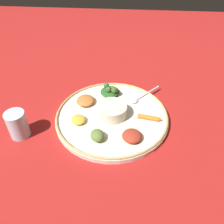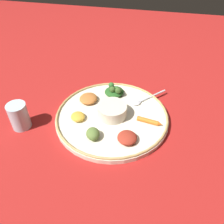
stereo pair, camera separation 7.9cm
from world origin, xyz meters
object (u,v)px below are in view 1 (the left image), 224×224
at_px(center_bowl, 112,110).
at_px(greens_pile, 110,91).
at_px(spoon, 141,97).
at_px(drinking_glass, 18,126).
at_px(carrot_near_spoon, 150,118).

xyz_separation_m(center_bowl, greens_pile, (-0.02, 0.12, -0.01)).
xyz_separation_m(spoon, drinking_glass, (-0.39, -0.21, 0.02)).
bearing_deg(greens_pile, center_bowl, -81.89).
bearing_deg(spoon, drinking_glass, -152.01).
distance_m(carrot_near_spoon, drinking_glass, 0.43).
relative_size(spoon, greens_pile, 1.26).
height_order(spoon, carrot_near_spoon, carrot_near_spoon).
xyz_separation_m(center_bowl, carrot_near_spoon, (0.13, -0.01, -0.02)).
xyz_separation_m(carrot_near_spoon, drinking_glass, (-0.42, -0.09, 0.02)).
bearing_deg(carrot_near_spoon, drinking_glass, -167.94).
distance_m(center_bowl, carrot_near_spoon, 0.13).
xyz_separation_m(spoon, carrot_near_spoon, (0.03, -0.12, 0.00)).
bearing_deg(spoon, carrot_near_spoon, -75.66).
relative_size(carrot_near_spoon, drinking_glass, 0.96).
distance_m(center_bowl, spoon, 0.15).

